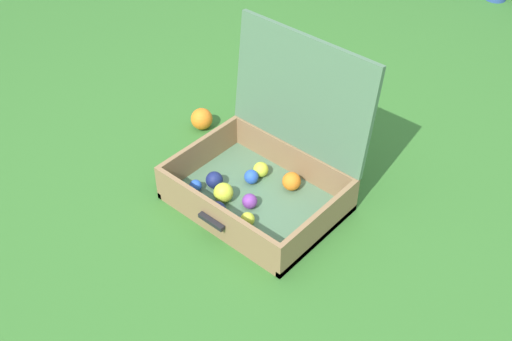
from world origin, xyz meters
The scene contains 3 objects.
ground_plane centered at (0.00, 0.00, 0.00)m, with size 16.00×16.00×0.00m, color #336B28.
open_suitcase centered at (-0.04, 0.10, 0.13)m, with size 0.59×0.52×0.58m.
stray_ball_on_grass centered at (-0.52, 0.24, 0.05)m, with size 0.09×0.09×0.09m, color orange.
Camera 1 is at (1.09, -1.23, 1.61)m, focal length 44.47 mm.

